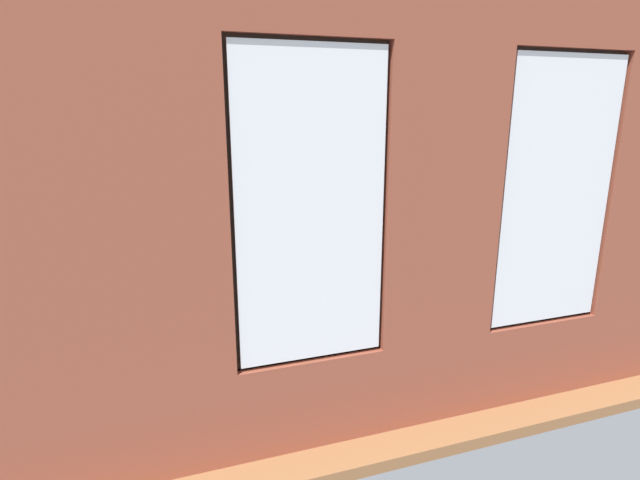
# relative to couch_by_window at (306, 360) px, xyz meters

# --- Properties ---
(ground_plane) EXTENTS (6.87, 6.43, 0.10)m
(ground_plane) POSITION_rel_couch_by_window_xyz_m (-0.86, -2.18, -0.38)
(ground_plane) COLOR #99663D
(brick_wall_with_windows) EXTENTS (6.27, 0.30, 3.39)m
(brick_wall_with_windows) POSITION_rel_couch_by_window_xyz_m (-0.86, 0.65, 1.33)
(brick_wall_with_windows) COLOR brown
(brick_wall_with_windows) RESTS_ON ground_plane
(white_wall_right) EXTENTS (0.10, 5.43, 3.39)m
(white_wall_right) POSITION_rel_couch_by_window_xyz_m (2.23, -1.98, 1.36)
(white_wall_right) COLOR silver
(white_wall_right) RESTS_ON ground_plane
(couch_by_window) EXTENTS (2.00, 0.87, 0.80)m
(couch_by_window) POSITION_rel_couch_by_window_xyz_m (0.00, 0.00, 0.00)
(couch_by_window) COLOR black
(couch_by_window) RESTS_ON ground_plane
(couch_left) EXTENTS (1.05, 2.17, 0.80)m
(couch_left) POSITION_rel_couch_by_window_xyz_m (-3.29, -2.23, -0.00)
(couch_left) COLOR black
(couch_left) RESTS_ON ground_plane
(coffee_table) EXTENTS (1.52, 0.77, 0.46)m
(coffee_table) POSITION_rel_couch_by_window_xyz_m (-0.46, -2.52, 0.08)
(coffee_table) COLOR olive
(coffee_table) RESTS_ON ground_plane
(cup_ceramic) EXTENTS (0.08, 0.08, 0.10)m
(cup_ceramic) POSITION_rel_couch_by_window_xyz_m (-0.58, -2.40, 0.18)
(cup_ceramic) COLOR #33567F
(cup_ceramic) RESTS_ON coffee_table
(candle_jar) EXTENTS (0.08, 0.08, 0.10)m
(candle_jar) POSITION_rel_couch_by_window_xyz_m (-0.46, -2.52, 0.18)
(candle_jar) COLOR #B7333D
(candle_jar) RESTS_ON coffee_table
(table_plant_small) EXTENTS (0.13, 0.13, 0.21)m
(table_plant_small) POSITION_rel_couch_by_window_xyz_m (-0.01, -2.40, 0.24)
(table_plant_small) COLOR gray
(table_plant_small) RESTS_ON coffee_table
(remote_silver) EXTENTS (0.07, 0.17, 0.02)m
(remote_silver) POSITION_rel_couch_by_window_xyz_m (-0.27, -2.61, 0.14)
(remote_silver) COLOR #B2B2B7
(remote_silver) RESTS_ON coffee_table
(remote_gray) EXTENTS (0.18, 0.09, 0.02)m
(remote_gray) POSITION_rel_couch_by_window_xyz_m (-0.88, -2.65, 0.14)
(remote_gray) COLOR #59595B
(remote_gray) RESTS_ON coffee_table
(media_console) EXTENTS (0.94, 0.42, 0.59)m
(media_console) POSITION_rel_couch_by_window_xyz_m (1.93, -2.70, -0.03)
(media_console) COLOR black
(media_console) RESTS_ON ground_plane
(tv_flatscreen) EXTENTS (1.21, 0.20, 0.78)m
(tv_flatscreen) POSITION_rel_couch_by_window_xyz_m (1.93, -2.70, 0.65)
(tv_flatscreen) COLOR black
(tv_flatscreen) RESTS_ON media_console
(papasan_chair) EXTENTS (1.14, 1.14, 0.71)m
(papasan_chair) POSITION_rel_couch_by_window_xyz_m (-0.99, -3.92, 0.12)
(papasan_chair) COLOR olive
(papasan_chair) RESTS_ON ground_plane
(potted_plant_mid_room_small) EXTENTS (0.26, 0.26, 0.47)m
(potted_plant_mid_room_small) POSITION_rel_couch_by_window_xyz_m (-1.56, -2.74, -0.03)
(potted_plant_mid_room_small) COLOR #47423D
(potted_plant_mid_room_small) RESTS_ON ground_plane
(potted_plant_near_tv) EXTENTS (0.69, 0.69, 0.97)m
(potted_plant_near_tv) POSITION_rel_couch_by_window_xyz_m (1.38, -1.78, 0.31)
(potted_plant_near_tv) COLOR beige
(potted_plant_near_tv) RESTS_ON ground_plane
(potted_plant_corner_near_left) EXTENTS (0.98, 0.97, 1.47)m
(potted_plant_corner_near_left) POSITION_rel_couch_by_window_xyz_m (-3.45, -4.41, 0.53)
(potted_plant_corner_near_left) COLOR beige
(potted_plant_corner_near_left) RESTS_ON ground_plane
(potted_plant_between_couches) EXTENTS (0.99, 1.08, 1.33)m
(potted_plant_between_couches) POSITION_rel_couch_by_window_xyz_m (-1.46, -0.05, 0.42)
(potted_plant_between_couches) COLOR brown
(potted_plant_between_couches) RESTS_ON ground_plane
(potted_plant_by_left_couch) EXTENTS (0.49, 0.49, 0.68)m
(potted_plant_by_left_couch) POSITION_rel_couch_by_window_xyz_m (-2.89, -3.73, 0.14)
(potted_plant_by_left_couch) COLOR beige
(potted_plant_by_left_couch) RESTS_ON ground_plane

